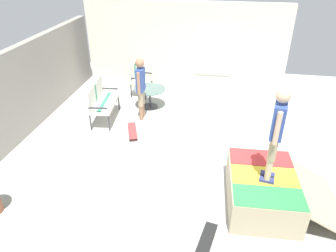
% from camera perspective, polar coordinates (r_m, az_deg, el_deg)
% --- Properties ---
extents(ground_plane, '(12.00, 12.00, 0.10)m').
position_cam_1_polar(ground_plane, '(6.88, 2.69, -6.78)').
color(ground_plane, '#A8A8A3').
extents(back_wall_cinderblock, '(9.00, 0.20, 2.10)m').
position_cam_1_polar(back_wall_cinderblock, '(7.79, -27.73, 3.60)').
color(back_wall_cinderblock, gray).
rests_on(back_wall_cinderblock, ground_plane).
extents(house_facade, '(0.23, 6.00, 2.74)m').
position_cam_1_polar(house_facade, '(9.73, 3.06, 13.83)').
color(house_facade, silver).
rests_on(house_facade, ground_plane).
extents(skate_ramp, '(1.70, 2.06, 0.62)m').
position_cam_1_polar(skate_ramp, '(5.92, 17.03, -10.99)').
color(skate_ramp, tan).
rests_on(skate_ramp, ground_plane).
extents(patio_bench, '(1.30, 0.67, 1.02)m').
position_cam_1_polar(patio_bench, '(8.38, -12.31, 4.93)').
color(patio_bench, '#38383D').
rests_on(patio_bench, ground_plane).
extents(patio_chair_near_house, '(0.70, 0.64, 1.02)m').
position_cam_1_polar(patio_chair_near_house, '(9.73, -5.52, 9.04)').
color(patio_chair_near_house, '#38383D').
rests_on(patio_chair_near_house, ground_plane).
extents(patio_table, '(0.90, 0.90, 0.57)m').
position_cam_1_polar(patio_table, '(8.96, -3.32, 5.81)').
color(patio_table, '#38383D').
rests_on(patio_table, ground_plane).
extents(person_watching, '(0.48, 0.24, 1.70)m').
position_cam_1_polar(person_watching, '(8.03, -4.98, 7.35)').
color(person_watching, silver).
rests_on(person_watching, ground_plane).
extents(person_skater, '(0.47, 0.28, 1.65)m').
position_cam_1_polar(person_skater, '(5.14, 19.16, -0.70)').
color(person_skater, navy).
rests_on(person_skater, skate_ramp).
extents(skateboard_by_bench, '(0.82, 0.45, 0.10)m').
position_cam_1_polar(skateboard_by_bench, '(7.81, -6.51, -0.86)').
color(skateboard_by_bench, '#B23838').
rests_on(skateboard_by_bench, ground_plane).
extents(skateboard_spare, '(0.82, 0.35, 0.10)m').
position_cam_1_polar(skateboard_spare, '(5.20, 6.87, -20.26)').
color(skateboard_spare, black).
rests_on(skateboard_spare, ground_plane).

